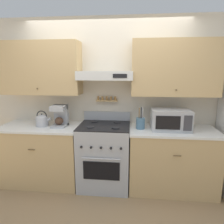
# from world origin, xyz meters

# --- Properties ---
(ground_plane) EXTENTS (16.00, 16.00, 0.00)m
(ground_plane) POSITION_xyz_m (0.00, 0.00, 0.00)
(ground_plane) COLOR #937551
(wall_back) EXTENTS (5.20, 0.46, 2.55)m
(wall_back) POSITION_xyz_m (0.01, 0.62, 1.47)
(wall_back) COLOR beige
(wall_back) RESTS_ON ground_plane
(counter_left) EXTENTS (1.23, 0.67, 0.92)m
(counter_left) POSITION_xyz_m (-0.99, 0.34, 0.46)
(counter_left) COLOR tan
(counter_left) RESTS_ON ground_plane
(counter_right) EXTENTS (1.25, 0.67, 0.92)m
(counter_right) POSITION_xyz_m (1.00, 0.34, 0.46)
(counter_right) COLOR tan
(counter_right) RESTS_ON ground_plane
(stove_range) EXTENTS (0.74, 0.69, 1.10)m
(stove_range) POSITION_xyz_m (0.00, 0.33, 0.48)
(stove_range) COLOR #ADAFB5
(stove_range) RESTS_ON ground_plane
(tea_kettle) EXTENTS (0.24, 0.18, 0.24)m
(tea_kettle) POSITION_xyz_m (-0.95, 0.33, 1.01)
(tea_kettle) COLOR #B7B7BC
(tea_kettle) RESTS_ON counter_left
(coffee_maker) EXTENTS (0.20, 0.26, 0.32)m
(coffee_maker) POSITION_xyz_m (-0.68, 0.37, 1.08)
(coffee_maker) COLOR #ADAFB5
(coffee_maker) RESTS_ON counter_left
(microwave) EXTENTS (0.54, 0.39, 0.29)m
(microwave) POSITION_xyz_m (0.95, 0.35, 1.06)
(microwave) COLOR #ADAFB5
(microwave) RESTS_ON counter_right
(utensil_crock) EXTENTS (0.13, 0.13, 0.31)m
(utensil_crock) POSITION_xyz_m (0.53, 0.33, 1.00)
(utensil_crock) COLOR slate
(utensil_crock) RESTS_ON counter_right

